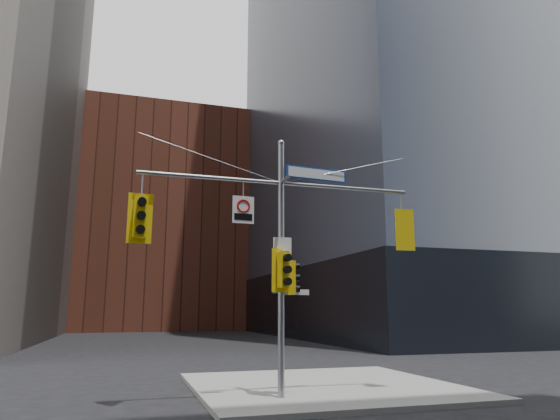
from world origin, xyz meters
TOP-DOWN VIEW (x-y plane):
  - ground at (0.00, 0.00)m, footprint 160.00×160.00m
  - sidewalk_corner at (2.00, 4.00)m, footprint 8.00×8.00m
  - podium_ne at (28.00, 32.00)m, footprint 36.40×36.40m
  - brick_midrise at (0.00, 58.00)m, footprint 26.00×20.00m
  - signal_assembly at (0.00, 1.99)m, footprint 8.00×0.80m
  - traffic_light_west_arm at (-3.83, 2.01)m, footprint 0.64×0.52m
  - traffic_light_east_arm at (3.86, 1.99)m, footprint 0.60×0.49m
  - traffic_light_pole_side at (0.32, 2.00)m, footprint 0.37×0.32m
  - traffic_light_pole_front at (-0.00, 1.73)m, footprint 0.56×0.52m
  - street_sign_blade at (1.10, 2.00)m, footprint 1.94×0.24m
  - regulatory_sign_arm at (-1.10, 1.97)m, footprint 0.61×0.09m
  - regulatory_sign_pole at (0.00, 1.88)m, footprint 0.52×0.05m
  - street_blade_ew at (0.45, 2.00)m, footprint 0.76×0.12m
  - street_blade_ns at (0.00, 2.45)m, footprint 0.05×0.74m

SIDE VIEW (x-z plane):
  - ground at x=0.00m, z-range 0.00..0.00m
  - sidewalk_corner at x=2.00m, z-range 0.00..0.15m
  - street_blade_ew at x=0.45m, z-range 2.83..2.99m
  - street_blade_ns at x=0.00m, z-range 2.90..3.04m
  - podium_ne at x=28.00m, z-range 0.00..6.00m
  - traffic_light_pole_side at x=0.32m, z-range 2.84..3.77m
  - traffic_light_pole_front at x=0.00m, z-range 2.90..4.09m
  - regulatory_sign_pole at x=0.00m, z-range 3.71..4.39m
  - signal_assembly at x=0.00m, z-range 0.77..8.07m
  - traffic_light_east_arm at x=3.86m, z-range 4.17..5.43m
  - traffic_light_west_arm at x=-3.83m, z-range 4.13..5.47m
  - regulatory_sign_arm at x=-1.10m, z-range 4.79..5.56m
  - street_sign_blade at x=1.10m, z-range 6.16..6.54m
  - brick_midrise at x=0.00m, z-range 0.00..28.00m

